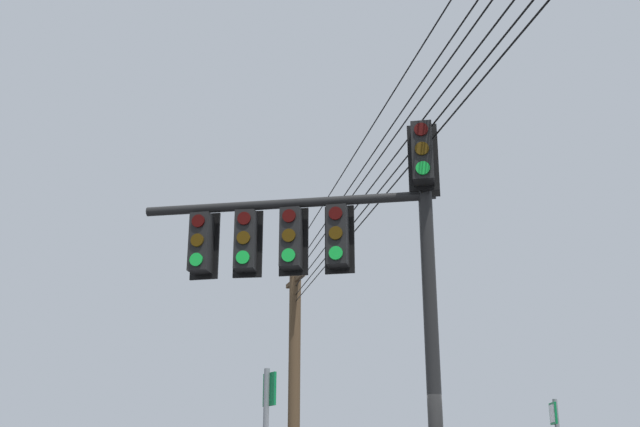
% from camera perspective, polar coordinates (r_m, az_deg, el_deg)
% --- Properties ---
extents(signal_mast_assembly, '(2.70, 4.07, 6.41)m').
position_cam_1_polar(signal_mast_assembly, '(11.28, 1.80, -2.42)').
color(signal_mast_assembly, black).
rests_on(signal_mast_assembly, ground).
extents(utility_pole_wooden, '(1.72, 0.35, 8.45)m').
position_cam_1_polar(utility_pole_wooden, '(23.03, -1.90, -11.64)').
color(utility_pole_wooden, '#4C3823').
rests_on(utility_pole_wooden, ground).
extents(overhead_wire_span, '(26.96, 4.88, 2.39)m').
position_cam_1_polar(overhead_wire_span, '(10.90, 9.46, 10.42)').
color(overhead_wire_span, black).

